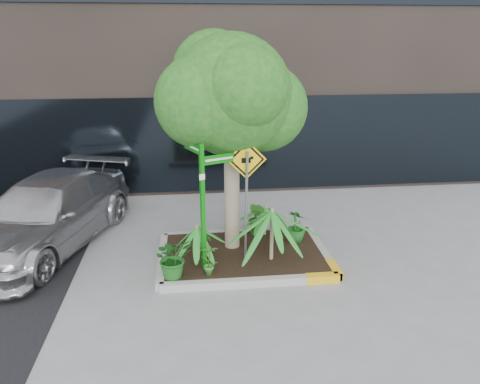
{
  "coord_description": "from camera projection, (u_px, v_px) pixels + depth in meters",
  "views": [
    {
      "loc": [
        -0.83,
        -8.07,
        4.21
      ],
      "look_at": [
        0.12,
        0.2,
        1.44
      ],
      "focal_mm": 35.0,
      "sensor_mm": 36.0,
      "label": 1
    }
  ],
  "objects": [
    {
      "name": "ground",
      "position": [
        235.0,
        266.0,
        9.02
      ],
      "size": [
        80.0,
        80.0,
        0.0
      ],
      "primitive_type": "plane",
      "color": "gray",
      "rests_on": "ground"
    },
    {
      "name": "planter",
      "position": [
        245.0,
        255.0,
        9.27
      ],
      "size": [
        3.35,
        2.36,
        0.15
      ],
      "color": "#9E9E99",
      "rests_on": "ground"
    },
    {
      "name": "street_sign_post",
      "position": [
        204.0,
        196.0,
        8.25
      ],
      "size": [
        0.92,
        0.7,
        2.5
      ],
      "rotation": [
        0.0,
        0.0,
        0.41
      ],
      "color": "#0B7A0E",
      "rests_on": "ground"
    },
    {
      "name": "shrub_c",
      "position": [
        209.0,
        259.0,
        8.31
      ],
      "size": [
        0.34,
        0.34,
        0.6
      ],
      "primitive_type": "imported",
      "rotation": [
        0.0,
        0.0,
        3.2
      ],
      "color": "#317223",
      "rests_on": "planter"
    },
    {
      "name": "tree",
      "position": [
        231.0,
        95.0,
        8.61
      ],
      "size": [
        2.91,
        2.58,
        4.36
      ],
      "color": "gray",
      "rests_on": "ground"
    },
    {
      "name": "shrub_a",
      "position": [
        173.0,
        257.0,
        8.22
      ],
      "size": [
        0.87,
        0.87,
        0.74
      ],
      "primitive_type": "imported",
      "rotation": [
        0.0,
        0.0,
        0.39
      ],
      "color": "#195618",
      "rests_on": "planter"
    },
    {
      "name": "shrub_d",
      "position": [
        257.0,
        218.0,
        9.98
      ],
      "size": [
        0.56,
        0.56,
        0.75
      ],
      "primitive_type": "imported",
      "rotation": [
        0.0,
        0.0,
        5.2
      ],
      "color": "#2A681E",
      "rests_on": "planter"
    },
    {
      "name": "palm_back",
      "position": [
        265.0,
        207.0,
        9.92
      ],
      "size": [
        0.75,
        0.75,
        0.83
      ],
      "color": "gray",
      "rests_on": "ground"
    },
    {
      "name": "palm_front",
      "position": [
        272.0,
        211.0,
        8.68
      ],
      "size": [
        1.18,
        1.18,
        1.31
      ],
      "color": "gray",
      "rests_on": "ground"
    },
    {
      "name": "palm_left",
      "position": [
        197.0,
        227.0,
        8.75
      ],
      "size": [
        0.82,
        0.82,
        0.91
      ],
      "color": "gray",
      "rests_on": "ground"
    },
    {
      "name": "cattle_sign",
      "position": [
        246.0,
        181.0,
        8.47
      ],
      "size": [
        0.72,
        0.28,
        2.33
      ],
      "rotation": [
        0.0,
        0.0,
        -0.0
      ],
      "color": "slate",
      "rests_on": "ground"
    },
    {
      "name": "shrub_b",
      "position": [
        296.0,
        226.0,
        9.66
      ],
      "size": [
        0.55,
        0.55,
        0.69
      ],
      "primitive_type": "imported",
      "rotation": [
        0.0,
        0.0,
        2.34
      ],
      "color": "#1B5B1B",
      "rests_on": "planter"
    },
    {
      "name": "parked_car",
      "position": [
        46.0,
        214.0,
        9.72
      ],
      "size": [
        3.42,
        5.26,
        1.42
      ],
      "primitive_type": "imported",
      "rotation": [
        0.0,
        0.0,
        -0.32
      ],
      "color": "#ADACB1",
      "rests_on": "ground"
    }
  ]
}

